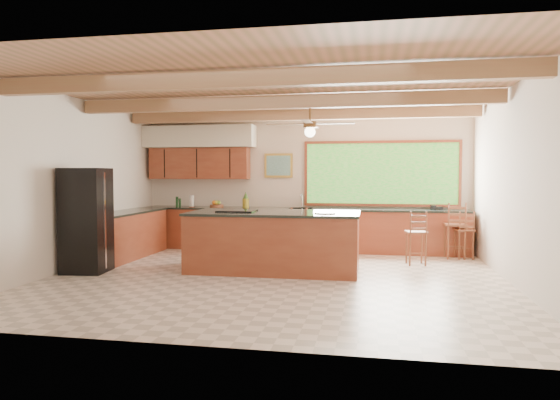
# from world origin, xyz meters

# --- Properties ---
(ground) EXTENTS (7.20, 7.20, 0.00)m
(ground) POSITION_xyz_m (0.00, 0.00, 0.00)
(ground) COLOR beige
(ground) RESTS_ON ground
(room_shell) EXTENTS (7.27, 6.54, 3.02)m
(room_shell) POSITION_xyz_m (-0.17, 0.65, 2.21)
(room_shell) COLOR beige
(room_shell) RESTS_ON ground
(counter_run) EXTENTS (7.12, 3.10, 1.27)m
(counter_run) POSITION_xyz_m (-0.82, 2.52, 0.46)
(counter_run) COLOR brown
(counter_run) RESTS_ON ground
(island) EXTENTS (2.92, 1.39, 1.03)m
(island) POSITION_xyz_m (-0.13, 0.60, 0.51)
(island) COLOR brown
(island) RESTS_ON ground
(refrigerator) EXTENTS (0.75, 0.73, 1.76)m
(refrigerator) POSITION_xyz_m (-3.22, -0.12, 0.88)
(refrigerator) COLOR black
(refrigerator) RESTS_ON ground
(bar_stool_a) EXTENTS (0.49, 0.49, 1.03)m
(bar_stool_a) POSITION_xyz_m (0.10, 1.64, 0.61)
(bar_stool_a) COLOR brown
(bar_stool_a) RESTS_ON ground
(bar_stool_b) EXTENTS (0.41, 0.41, 0.99)m
(bar_stool_b) POSITION_xyz_m (2.32, 1.55, 0.59)
(bar_stool_b) COLOR brown
(bar_stool_b) RESTS_ON ground
(bar_stool_c) EXTENTS (0.42, 0.42, 1.11)m
(bar_stool_c) POSITION_xyz_m (3.13, 2.39, 0.66)
(bar_stool_c) COLOR brown
(bar_stool_c) RESTS_ON ground
(bar_stool_d) EXTENTS (0.39, 0.39, 0.95)m
(bar_stool_d) POSITION_xyz_m (3.30, 2.40, 0.56)
(bar_stool_d) COLOR brown
(bar_stool_d) RESTS_ON ground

